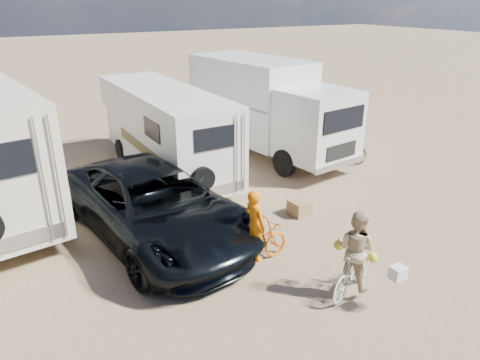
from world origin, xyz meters
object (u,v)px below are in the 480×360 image
dark_suv (155,205)px  bike_man (254,246)px  box_truck (268,109)px  rider_man (255,233)px  rv_main (165,132)px  crate (299,208)px  bike_parked (344,154)px  cooler (177,240)px  bike_woman (353,271)px  rider_woman (354,257)px

dark_suv → bike_man: 2.68m
box_truck → rider_man: size_ratio=4.39×
dark_suv → rider_man: bearing=-66.0°
rv_main → rider_man: (-0.42, -6.16, -0.59)m
crate → bike_parked: bearing=31.3°
crate → cooler: bearing=-179.9°
bike_parked → bike_woman: bearing=145.8°
rider_man → bike_parked: bearing=-66.0°
dark_suv → rider_woman: 4.76m
box_truck → dark_suv: bearing=-153.0°
rv_main → crate: bearing=-68.6°
rider_woman → crate: 3.48m
dark_suv → bike_parked: size_ratio=3.27×
box_truck → bike_parked: (1.42, -2.58, -1.20)m
bike_man → bike_parked: size_ratio=0.96×
bike_parked → cooler: bike_parked is taller
cooler → dark_suv: bearing=118.4°
rider_man → rider_woman: size_ratio=1.00×
box_truck → dark_suv: size_ratio=1.15×
dark_suv → bike_woman: dark_suv is taller
bike_parked → crate: bike_parked is taller
dark_suv → cooler: size_ratio=10.17×
bike_parked → crate: size_ratio=3.74×
box_truck → bike_parked: box_truck is taller
box_truck → crate: (-2.07, -4.70, -1.49)m
rider_woman → cooler: rider_woman is taller
rider_man → bike_woman: bearing=-154.4°
rider_man → bike_man: bearing=-0.0°
box_truck → cooler: size_ratio=11.66×
box_truck → rider_man: 7.62m
rv_main → dark_suv: 4.33m
rider_woman → dark_suv: bearing=11.9°
box_truck → bike_parked: size_ratio=3.75×
box_truck → rider_man: box_truck is taller
bike_woman → rider_woman: size_ratio=0.97×
rv_main → bike_woman: (0.74, -7.93, -0.92)m
bike_man → bike_woman: bearing=-154.4°
box_truck → rv_main: bearing=173.0°
rider_man → crate: rider_man is taller
rv_main → dark_suv: size_ratio=1.14×
bike_woman → bike_man: bearing=12.7°
bike_woman → dark_suv: bearing=11.9°
rv_main → box_truck: bearing=-0.7°
rv_main → rider_woman: size_ratio=4.35×
cooler → rider_woman: bearing=-39.9°
cooler → bike_parked: bearing=30.9°
bike_man → rider_woman: rider_woman is taller
crate → rider_man: bearing=-147.8°
dark_suv → bike_woman: size_ratio=3.93×
rider_man → rider_woman: same height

